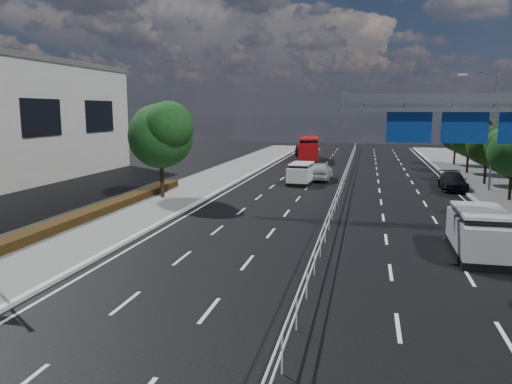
# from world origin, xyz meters

# --- Properties ---
(ground) EXTENTS (160.00, 160.00, 0.00)m
(ground) POSITION_xyz_m (0.00, 0.00, 0.00)
(ground) COLOR black
(ground) RESTS_ON ground
(kerb_near) EXTENTS (0.25, 140.00, 0.15)m
(kerb_near) POSITION_xyz_m (-9.00, 0.00, 0.07)
(kerb_near) COLOR silver
(kerb_near) RESTS_ON ground
(median_fence) EXTENTS (0.05, 85.00, 1.02)m
(median_fence) POSITION_xyz_m (0.00, 22.50, 0.53)
(median_fence) COLOR silver
(median_fence) RESTS_ON ground
(hedge_near) EXTENTS (1.00, 36.00, 0.44)m
(hedge_near) POSITION_xyz_m (-13.30, 5.00, 0.36)
(hedge_near) COLOR black
(hedge_near) RESTS_ON sidewalk_near
(overhead_gantry) EXTENTS (10.24, 0.38, 7.45)m
(overhead_gantry) POSITION_xyz_m (6.74, 10.05, 5.61)
(overhead_gantry) COLOR gray
(overhead_gantry) RESTS_ON ground
(streetlight_far) EXTENTS (2.78, 2.40, 9.00)m
(streetlight_far) POSITION_xyz_m (10.50, 26.00, 5.21)
(streetlight_far) COLOR gray
(streetlight_far) RESTS_ON ground
(near_tree_back) EXTENTS (4.84, 4.51, 6.69)m
(near_tree_back) POSITION_xyz_m (-11.94, 17.97, 4.61)
(near_tree_back) COLOR black
(near_tree_back) RESTS_ON ground
(far_tree_f) EXTENTS (3.52, 3.28, 5.02)m
(far_tree_f) POSITION_xyz_m (11.24, 29.48, 3.49)
(far_tree_f) COLOR black
(far_tree_f) RESTS_ON ground
(far_tree_g) EXTENTS (3.96, 3.69, 5.45)m
(far_tree_g) POSITION_xyz_m (11.25, 36.98, 3.75)
(far_tree_g) COLOR black
(far_tree_g) RESTS_ON ground
(far_tree_h) EXTENTS (3.41, 3.18, 4.91)m
(far_tree_h) POSITION_xyz_m (11.24, 44.48, 3.42)
(far_tree_h) COLOR black
(far_tree_h) RESTS_ON ground
(white_minivan) EXTENTS (2.03, 4.17, 1.76)m
(white_minivan) POSITION_xyz_m (-3.51, 27.17, 0.87)
(white_minivan) COLOR black
(white_minivan) RESTS_ON ground
(red_bus) EXTENTS (3.04, 9.59, 2.82)m
(red_bus) POSITION_xyz_m (-5.13, 46.72, 1.47)
(red_bus) COLOR black
(red_bus) RESTS_ON ground
(near_car_silver) EXTENTS (2.06, 4.78, 1.61)m
(near_car_silver) POSITION_xyz_m (-2.20, 29.95, 0.80)
(near_car_silver) COLOR #B5B7BD
(near_car_silver) RESTS_ON ground
(near_car_dark) EXTENTS (1.70, 4.67, 1.53)m
(near_car_dark) POSITION_xyz_m (-6.67, 53.14, 0.76)
(near_car_dark) COLOR black
(near_car_dark) RESTS_ON ground
(silver_minivan) EXTENTS (2.08, 4.84, 2.00)m
(silver_minivan) POSITION_xyz_m (6.50, 8.08, 0.99)
(silver_minivan) COLOR black
(silver_minivan) RESTS_ON ground
(parked_car_teal) EXTENTS (2.51, 4.91, 1.33)m
(parked_car_teal) POSITION_xyz_m (7.66, 12.89, 0.66)
(parked_car_teal) COLOR teal
(parked_car_teal) RESTS_ON ground
(parked_car_dark) EXTENTS (1.98, 4.65, 1.34)m
(parked_car_dark) POSITION_xyz_m (8.30, 26.58, 0.67)
(parked_car_dark) COLOR black
(parked_car_dark) RESTS_ON ground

